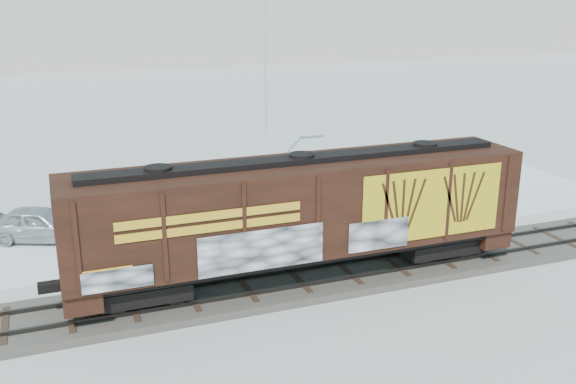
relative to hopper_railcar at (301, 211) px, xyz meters
name	(u,v)px	position (x,y,z in m)	size (l,w,h in m)	color
ground	(298,285)	(-0.13, 0.01, -2.92)	(500.00, 500.00, 0.00)	white
rail_track	(298,282)	(-0.13, 0.01, -2.77)	(50.00, 3.40, 0.43)	#59544C
parking_strip	(240,221)	(-0.13, 7.51, -2.91)	(40.00, 8.00, 0.03)	white
hopper_railcar	(301,211)	(0.00, 0.00, 0.00)	(16.67, 3.06, 4.49)	black
flagpole	(267,100)	(3.81, 14.83, 1.63)	(2.30, 0.90, 12.19)	silver
car_silver	(40,224)	(-8.98, 8.17, -2.12)	(1.82, 4.51, 1.54)	#B7B9BF
car_white	(185,215)	(-2.85, 6.99, -2.10)	(1.67, 4.80, 1.58)	silver
car_dark	(322,203)	(3.88, 6.95, -2.27)	(1.74, 4.27, 1.24)	black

